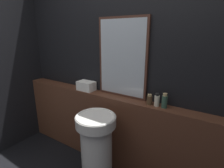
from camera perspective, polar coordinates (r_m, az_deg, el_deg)
wall_back at (r=2.01m, az=3.51°, el=5.78°), size 8.00×0.06×2.50m
vanity_counter at (r=2.21m, az=1.58°, el=-15.44°), size 2.98×0.17×0.91m
pedestal_sink at (r=1.95m, az=-5.06°, el=-20.33°), size 0.41×0.41×0.84m
mirror at (r=1.94m, az=3.33°, el=8.38°), size 0.60×0.03×0.87m
towel_stack at (r=2.25m, az=-8.41°, el=-0.59°), size 0.22×0.14×0.12m
shampoo_bottle at (r=1.83m, az=12.14°, el=-5.03°), size 0.06×0.06×0.11m
conditioner_bottle at (r=1.80m, az=14.44°, el=-5.15°), size 0.05×0.05×0.13m
lotion_bottle at (r=1.78m, az=16.79°, el=-5.38°), size 0.06×0.06×0.15m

